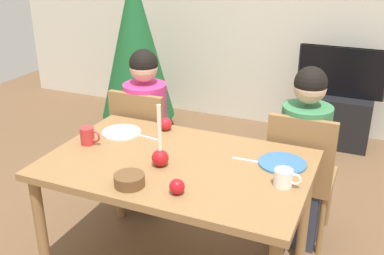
% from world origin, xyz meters
% --- Properties ---
extents(dining_table, '(1.40, 0.90, 0.75)m').
position_xyz_m(dining_table, '(0.00, 0.00, 0.67)').
color(dining_table, olive).
rests_on(dining_table, ground).
extents(chair_left, '(0.40, 0.40, 0.90)m').
position_xyz_m(chair_left, '(-0.54, 0.61, 0.51)').
color(chair_left, olive).
rests_on(chair_left, ground).
extents(chair_right, '(0.40, 0.40, 0.90)m').
position_xyz_m(chair_right, '(0.56, 0.61, 0.51)').
color(chair_right, olive).
rests_on(chair_right, ground).
extents(person_left_child, '(0.30, 0.30, 1.17)m').
position_xyz_m(person_left_child, '(-0.54, 0.64, 0.57)').
color(person_left_child, '#33384C').
rests_on(person_left_child, ground).
extents(person_right_child, '(0.30, 0.30, 1.17)m').
position_xyz_m(person_right_child, '(0.56, 0.64, 0.57)').
color(person_right_child, '#33384C').
rests_on(person_right_child, ground).
extents(tv_stand, '(0.64, 0.40, 0.48)m').
position_xyz_m(tv_stand, '(0.59, 2.30, 0.24)').
color(tv_stand, black).
rests_on(tv_stand, ground).
extents(tv, '(0.79, 0.05, 0.46)m').
position_xyz_m(tv, '(0.59, 2.30, 0.71)').
color(tv, black).
rests_on(tv, tv_stand).
extents(christmas_tree, '(0.74, 0.74, 1.69)m').
position_xyz_m(christmas_tree, '(-1.34, 1.90, 0.87)').
color(christmas_tree, brown).
rests_on(christmas_tree, ground).
extents(candle_centerpiece, '(0.09, 0.09, 0.34)m').
position_xyz_m(candle_centerpiece, '(-0.06, -0.08, 0.82)').
color(candle_centerpiece, red).
rests_on(candle_centerpiece, dining_table).
extents(plate_left, '(0.24, 0.24, 0.01)m').
position_xyz_m(plate_left, '(-0.47, 0.21, 0.76)').
color(plate_left, white).
rests_on(plate_left, dining_table).
extents(plate_right, '(0.25, 0.25, 0.01)m').
position_xyz_m(plate_right, '(0.52, 0.19, 0.76)').
color(plate_right, teal).
rests_on(plate_right, dining_table).
extents(mug_left, '(0.13, 0.08, 0.10)m').
position_xyz_m(mug_left, '(-0.57, 0.00, 0.80)').
color(mug_left, '#B72D2D').
rests_on(mug_left, dining_table).
extents(mug_right, '(0.13, 0.09, 0.09)m').
position_xyz_m(mug_right, '(0.58, -0.03, 0.79)').
color(mug_right, white).
rests_on(mug_right, dining_table).
extents(fork_left, '(0.18, 0.04, 0.01)m').
position_xyz_m(fork_left, '(-0.30, 0.21, 0.75)').
color(fork_left, silver).
rests_on(fork_left, dining_table).
extents(fork_right, '(0.18, 0.02, 0.01)m').
position_xyz_m(fork_right, '(0.35, 0.15, 0.75)').
color(fork_right, silver).
rests_on(fork_right, dining_table).
extents(bowl_walnuts, '(0.15, 0.15, 0.06)m').
position_xyz_m(bowl_walnuts, '(-0.10, -0.32, 0.78)').
color(bowl_walnuts, brown).
rests_on(bowl_walnuts, dining_table).
extents(apple_near_candle, '(0.07, 0.07, 0.07)m').
position_xyz_m(apple_near_candle, '(0.14, -0.30, 0.79)').
color(apple_near_candle, red).
rests_on(apple_near_candle, dining_table).
extents(apple_by_left_plate, '(0.08, 0.08, 0.08)m').
position_xyz_m(apple_by_left_plate, '(-0.25, 0.36, 0.79)').
color(apple_by_left_plate, red).
rests_on(apple_by_left_plate, dining_table).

